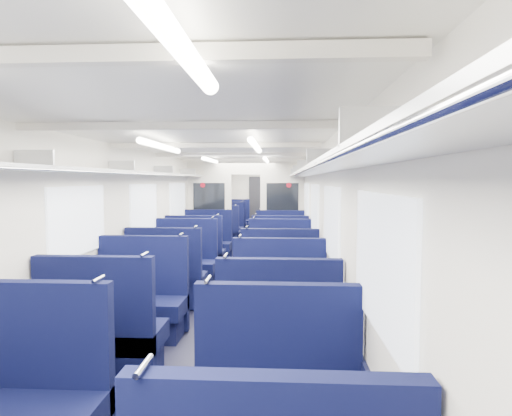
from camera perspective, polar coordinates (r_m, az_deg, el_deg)
name	(u,v)px	position (r m, az deg, el deg)	size (l,w,h in m)	color
floor	(233,286)	(7.82, -3.04, -10.15)	(2.80, 18.00, 0.01)	black
ceiling	(232,152)	(7.61, -3.10, 7.31)	(2.80, 18.00, 0.01)	white
wall_left	(154,219)	(7.90, -13.21, -1.45)	(0.02, 18.00, 2.35)	silver
dado_left	(156,265)	(8.01, -13.02, -7.34)	(0.03, 17.90, 0.70)	black
wall_right	(313,220)	(7.59, 7.49, -1.59)	(0.02, 18.00, 2.35)	silver
dado_right	(312,267)	(7.71, 7.33, -7.70)	(0.03, 17.90, 0.70)	black
wall_far	(259,198)	(16.58, 0.41, 1.28)	(2.80, 0.02, 2.35)	silver
luggage_rack_left	(164,174)	(7.82, -11.98, 4.37)	(0.36, 17.40, 0.18)	#B2B5BA
luggage_rack_right	(303,174)	(7.55, 6.12, 4.46)	(0.36, 17.40, 0.18)	#B2B5BA
windows	(230,207)	(7.15, -3.49, 0.08)	(2.78, 15.60, 0.75)	white
ceiling_fittings	(231,155)	(7.34, -3.33, 6.96)	(2.70, 16.06, 0.11)	silver
end_door	(259,203)	(16.53, 0.40, 0.66)	(0.75, 0.06, 2.00)	black
bulkhead	(246,207)	(10.39, -1.35, 0.17)	(2.80, 0.10, 2.35)	silver
seat_6	(21,410)	(3.46, -28.41, -22.30)	(1.10, 0.61, 1.22)	#0B0F35
seat_7	(277,416)	(3.05, 2.82, -25.58)	(1.10, 0.61, 1.22)	#0B0F35
seat_8	(102,339)	(4.51, -19.53, -15.86)	(1.10, 0.61, 1.22)	#0B0F35
seat_9	(279,344)	(4.16, 2.98, -17.35)	(1.10, 0.61, 1.22)	#0B0F35
seat_10	(140,305)	(5.50, -14.91, -12.18)	(1.10, 0.61, 1.22)	#0B0F35
seat_11	(279,310)	(5.13, 3.06, -13.22)	(1.10, 0.61, 1.22)	#0B0F35
seat_12	(167,282)	(6.61, -11.62, -9.44)	(1.10, 0.61, 1.22)	#0B0F35
seat_13	(280,284)	(6.37, 3.12, -9.86)	(1.10, 0.61, 1.22)	#0B0F35
seat_14	(185,265)	(7.77, -9.28, -7.44)	(1.10, 0.61, 1.22)	#0B0F35
seat_15	(280,266)	(7.59, 3.16, -7.66)	(1.10, 0.61, 1.22)	#0B0F35
seat_16	(196,256)	(8.67, -7.92, -6.26)	(1.10, 0.61, 1.22)	#0B0F35
seat_17	(280,256)	(8.59, 3.18, -6.33)	(1.10, 0.61, 1.22)	#0B0F35
seat_18	(207,246)	(9.99, -6.39, -4.93)	(1.10, 0.61, 1.22)	#0B0F35
seat_19	(280,247)	(9.72, 3.20, -5.15)	(1.10, 0.61, 1.22)	#0B0F35
seat_20	(219,235)	(11.87, -4.82, -3.56)	(1.10, 0.61, 1.22)	#0B0F35
seat_21	(280,235)	(11.83, 3.23, -3.58)	(1.10, 0.61, 1.22)	#0B0F35
seat_22	(225,230)	(13.14, -4.03, -2.86)	(1.10, 0.61, 1.22)	#0B0F35
seat_23	(281,231)	(12.82, 3.24, -3.02)	(1.10, 0.61, 1.22)	#0B0F35
seat_24	(229,226)	(14.09, -3.52, -2.41)	(1.10, 0.61, 1.22)	#0B0F35
seat_25	(281,227)	(13.99, 3.25, -2.46)	(1.10, 0.61, 1.22)	#0B0F35
seat_26	(234,222)	(15.37, -2.94, -1.90)	(1.10, 0.61, 1.22)	#0B0F35
seat_27	(281,223)	(15.28, 3.26, -1.93)	(1.10, 0.61, 1.22)	#0B0F35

